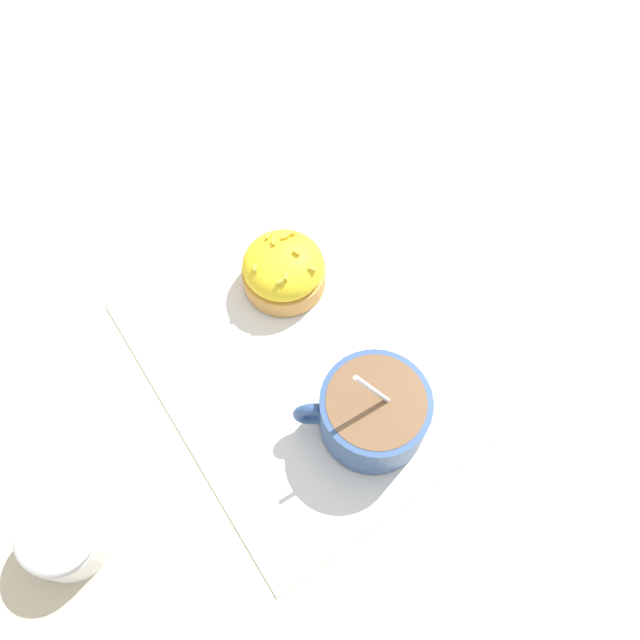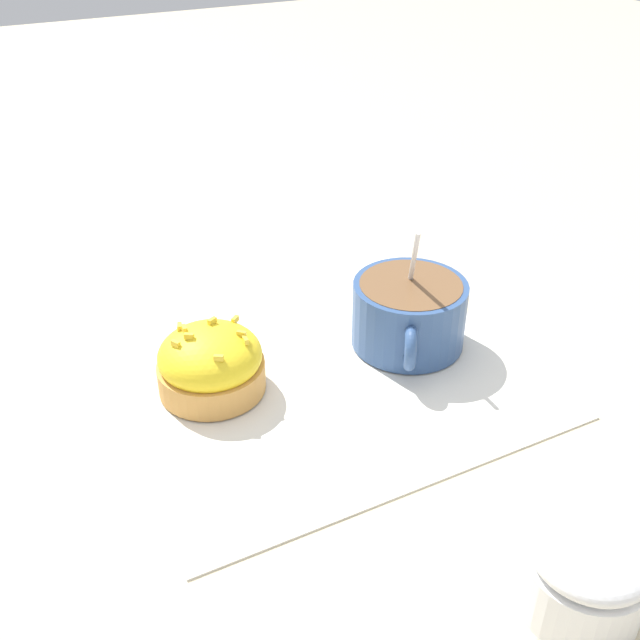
# 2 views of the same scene
# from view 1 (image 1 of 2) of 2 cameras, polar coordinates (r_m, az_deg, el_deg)

# --- Properties ---
(ground_plane) EXTENTS (3.00, 3.00, 0.00)m
(ground_plane) POSITION_cam_1_polar(r_m,az_deg,el_deg) (0.59, 1.01, -2.35)
(ground_plane) COLOR #C6B793
(paper_napkin) EXTENTS (0.32, 0.32, 0.00)m
(paper_napkin) POSITION_cam_1_polar(r_m,az_deg,el_deg) (0.59, 1.02, -2.29)
(paper_napkin) COLOR white
(paper_napkin) RESTS_ON ground_plane
(coffee_cup) EXTENTS (0.09, 0.11, 0.11)m
(coffee_cup) POSITION_cam_1_polar(r_m,az_deg,el_deg) (0.53, 4.85, -8.33)
(coffee_cup) COLOR #335184
(coffee_cup) RESTS_ON paper_napkin
(frosted_pastry) EXTENTS (0.08, 0.08, 0.05)m
(frosted_pastry) POSITION_cam_1_polar(r_m,az_deg,el_deg) (0.60, -3.27, 4.73)
(frosted_pastry) COLOR #D19347
(frosted_pastry) RESTS_ON paper_napkin
(sugar_bowl) EXTENTS (0.07, 0.07, 0.05)m
(sugar_bowl) POSITION_cam_1_polar(r_m,az_deg,el_deg) (0.55, -22.40, -17.73)
(sugar_bowl) COLOR white
(sugar_bowl) RESTS_ON ground_plane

